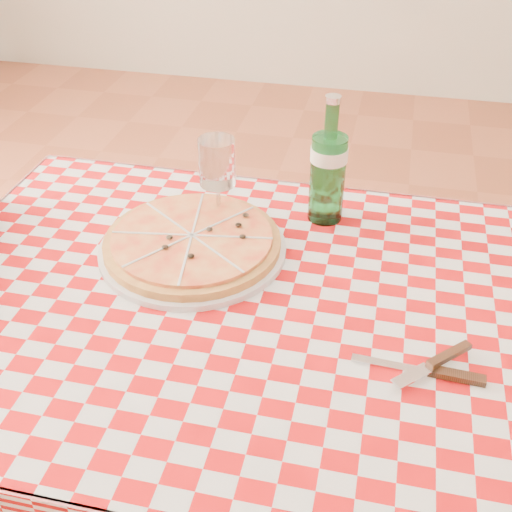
{
  "coord_description": "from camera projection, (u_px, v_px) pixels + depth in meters",
  "views": [
    {
      "loc": [
        0.19,
        -0.87,
        1.51
      ],
      "look_at": [
        -0.02,
        0.06,
        0.82
      ],
      "focal_mm": 45.0,
      "sensor_mm": 36.0,
      "label": 1
    }
  ],
  "objects": [
    {
      "name": "dining_table",
      "position": [
        259.0,
        343.0,
        1.22
      ],
      "size": [
        1.2,
        0.8,
        0.75
      ],
      "color": "brown",
      "rests_on": "ground"
    },
    {
      "name": "pizza_plate",
      "position": [
        192.0,
        241.0,
        1.28
      ],
      "size": [
        0.43,
        0.43,
        0.05
      ],
      "primitive_type": null,
      "rotation": [
        0.0,
        0.0,
        0.15
      ],
      "color": "#C38C41",
      "rests_on": "tablecloth"
    },
    {
      "name": "wine_glass",
      "position": [
        218.0,
        182.0,
        1.33
      ],
      "size": [
        0.1,
        0.1,
        0.19
      ],
      "primitive_type": null,
      "rotation": [
        0.0,
        0.0,
        0.33
      ],
      "color": "white",
      "rests_on": "tablecloth"
    },
    {
      "name": "tablecloth",
      "position": [
        259.0,
        305.0,
        1.16
      ],
      "size": [
        1.3,
        0.9,
        0.01
      ],
      "primitive_type": "cube",
      "color": "#A1090B",
      "rests_on": "dining_table"
    },
    {
      "name": "cutlery",
      "position": [
        428.0,
        368.0,
        1.02
      ],
      "size": [
        0.28,
        0.26,
        0.02
      ],
      "primitive_type": null,
      "rotation": [
        0.0,
        0.0,
        0.43
      ],
      "color": "silver",
      "rests_on": "tablecloth"
    },
    {
      "name": "water_bottle",
      "position": [
        329.0,
        160.0,
        1.31
      ],
      "size": [
        0.09,
        0.09,
        0.28
      ],
      "primitive_type": null,
      "rotation": [
        0.0,
        0.0,
        -0.14
      ],
      "color": "#196629",
      "rests_on": "tablecloth"
    }
  ]
}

